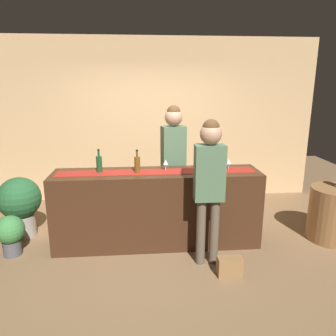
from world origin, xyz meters
The scene contains 15 objects.
ground_plane centered at (0.00, 0.00, 0.00)m, with size 10.00×10.00×0.00m, color brown.
back_wall centered at (0.00, 1.90, 1.45)m, with size 6.00×0.12×2.90m, color tan.
bar_counter centered at (0.00, 0.00, 0.50)m, with size 2.69×0.60×1.00m, color #3D2314.
counter_runner_cloth centered at (0.00, 0.00, 1.01)m, with size 2.56×0.28×0.01m, color maroon.
wine_bottle_amber centered at (-0.25, -0.02, 1.12)m, with size 0.07×0.07×0.30m.
wine_bottle_green centered at (-0.74, 0.05, 1.12)m, with size 0.07×0.07×0.30m.
wine_glass_near_customer centered at (0.67, -0.09, 1.11)m, with size 0.07×0.07×0.14m.
wine_glass_mid_counter centered at (0.12, 0.08, 1.11)m, with size 0.07×0.07×0.14m.
wine_glass_far_end centered at (0.96, 0.05, 1.11)m, with size 0.07×0.07×0.14m.
bartender centered at (0.28, 0.58, 1.14)m, with size 0.37×0.26×1.81m.
customer_sipping centered at (0.57, -0.56, 1.08)m, with size 0.34×0.24×1.74m.
round_side_table centered at (2.44, -0.10, 0.37)m, with size 0.68×0.68×0.74m, color olive.
potted_plant_tall centered at (-1.90, 0.38, 0.50)m, with size 0.59×0.59×0.86m.
potted_plant_small centered at (-1.85, -0.16, 0.30)m, with size 0.36×0.36×0.52m.
handbag centered at (0.77, -0.85, 0.11)m, with size 0.28×0.14×0.22m, color olive.
Camera 1 is at (-0.21, -4.02, 2.12)m, focal length 34.62 mm.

